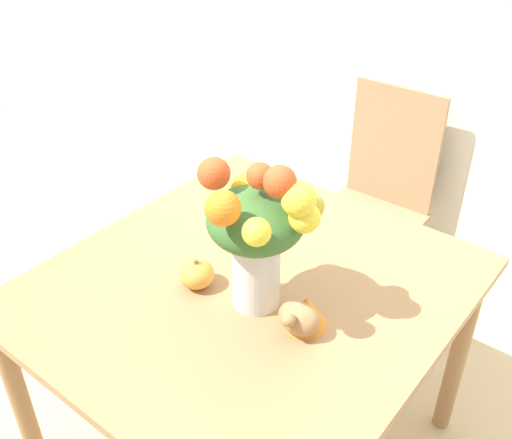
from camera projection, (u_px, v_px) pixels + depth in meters
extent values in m
cube|color=#9E754C|center=(249.00, 287.00, 1.75)|extent=(1.11, 1.18, 0.03)
cylinder|color=#9E754C|center=(21.00, 404.00, 1.87)|extent=(0.06, 0.06, 0.74)
cylinder|color=#9E754C|center=(239.00, 247.00, 2.57)|extent=(0.06, 0.06, 0.74)
cylinder|color=#9E754C|center=(459.00, 353.00, 2.05)|extent=(0.06, 0.06, 0.74)
cylinder|color=silver|center=(256.00, 270.00, 1.61)|extent=(0.13, 0.13, 0.22)
cylinder|color=silver|center=(256.00, 290.00, 1.65)|extent=(0.12, 0.12, 0.08)
cylinder|color=#38662D|center=(264.00, 263.00, 1.58)|extent=(0.01, 0.01, 0.27)
cylinder|color=#38662D|center=(264.00, 256.00, 1.61)|extent=(0.01, 0.00, 0.27)
cylinder|color=#38662D|center=(253.00, 254.00, 1.61)|extent=(0.01, 0.01, 0.27)
cylinder|color=#38662D|center=(246.00, 259.00, 1.59)|extent=(0.01, 0.01, 0.27)
cylinder|color=#38662D|center=(252.00, 265.00, 1.57)|extent=(0.01, 0.01, 0.27)
ellipsoid|color=#38662D|center=(256.00, 220.00, 1.52)|extent=(0.26, 0.26, 0.15)
sphere|color=#AD9E33|center=(310.00, 206.00, 1.50)|extent=(0.08, 0.08, 0.08)
sphere|color=yellow|center=(299.00, 200.00, 1.41)|extent=(0.09, 0.09, 0.09)
sphere|color=yellow|center=(244.00, 189.00, 1.58)|extent=(0.08, 0.08, 0.08)
sphere|color=#D64C23|center=(214.00, 173.00, 1.49)|extent=(0.08, 0.08, 0.08)
sphere|color=orange|center=(223.00, 208.00, 1.37)|extent=(0.09, 0.09, 0.09)
sphere|color=#D64C23|center=(280.00, 182.00, 1.41)|extent=(0.08, 0.08, 0.08)
sphere|color=yellow|center=(304.00, 217.00, 1.44)|extent=(0.08, 0.08, 0.08)
sphere|color=#D64C23|center=(260.00, 176.00, 1.45)|extent=(0.07, 0.07, 0.07)
sphere|color=yellow|center=(257.00, 232.00, 1.36)|extent=(0.07, 0.07, 0.07)
ellipsoid|color=gold|center=(197.00, 274.00, 1.71)|extent=(0.10, 0.10, 0.08)
cylinder|color=brown|center=(196.00, 262.00, 1.69)|extent=(0.01, 0.01, 0.02)
ellipsoid|color=#A87A4C|center=(299.00, 318.00, 1.55)|extent=(0.12, 0.09, 0.09)
cone|color=orange|center=(306.00, 311.00, 1.57)|extent=(0.12, 0.12, 0.10)
sphere|color=#A87A4C|center=(288.00, 319.00, 1.50)|extent=(0.04, 0.04, 0.04)
cube|color=#9E7A56|center=(365.00, 222.00, 2.56)|extent=(0.43, 0.43, 0.02)
cylinder|color=#9E7A56|center=(307.00, 270.00, 2.67)|extent=(0.04, 0.04, 0.45)
cylinder|color=#9E7A56|center=(376.00, 301.00, 2.50)|extent=(0.04, 0.04, 0.45)
cylinder|color=#9E7A56|center=(346.00, 235.00, 2.89)|extent=(0.04, 0.04, 0.45)
cylinder|color=#9E7A56|center=(411.00, 261.00, 2.72)|extent=(0.04, 0.04, 0.45)
cube|color=#9E7A56|center=(394.00, 147.00, 2.54)|extent=(0.40, 0.03, 0.54)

